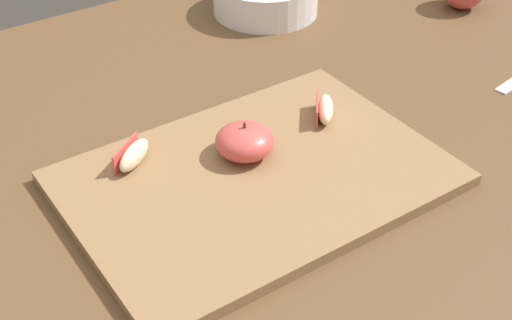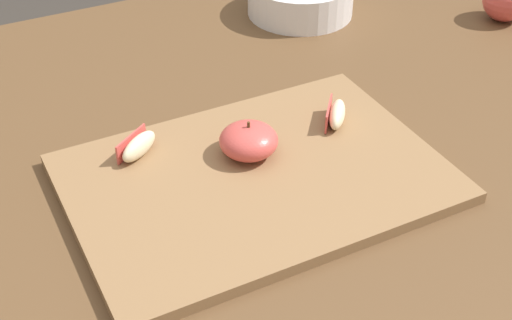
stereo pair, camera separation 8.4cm
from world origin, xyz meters
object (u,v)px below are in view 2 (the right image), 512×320
(apple_wedge_middle, at_px, (336,114))
(apple_wedge_near_knife, at_px, (138,146))
(apple_half_skin_up, at_px, (249,141))
(cutting_board, at_px, (256,178))

(apple_wedge_middle, distance_m, apple_wedge_near_knife, 0.26)
(apple_half_skin_up, xyz_separation_m, apple_wedge_near_knife, (-0.12, 0.06, -0.01))
(cutting_board, relative_size, apple_half_skin_up, 6.08)
(apple_half_skin_up, bearing_deg, cutting_board, -104.40)
(apple_wedge_middle, bearing_deg, cutting_board, -161.17)
(cutting_board, height_order, apple_wedge_middle, apple_wedge_middle)
(apple_wedge_near_knife, bearing_deg, apple_half_skin_up, -25.94)
(apple_half_skin_up, distance_m, apple_wedge_near_knife, 0.14)
(cutting_board, relative_size, apple_wedge_near_knife, 7.10)
(cutting_board, bearing_deg, apple_half_skin_up, 75.60)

